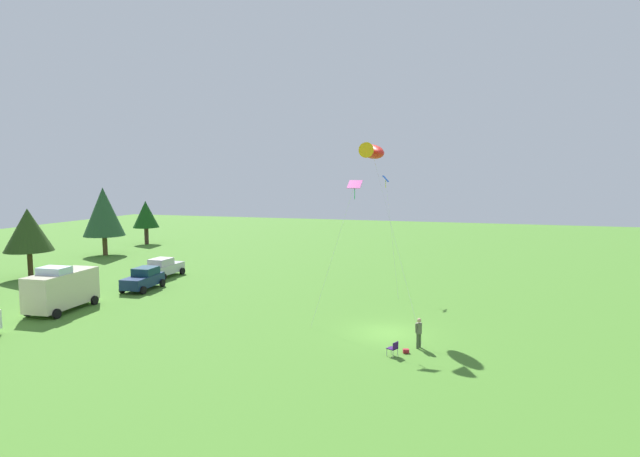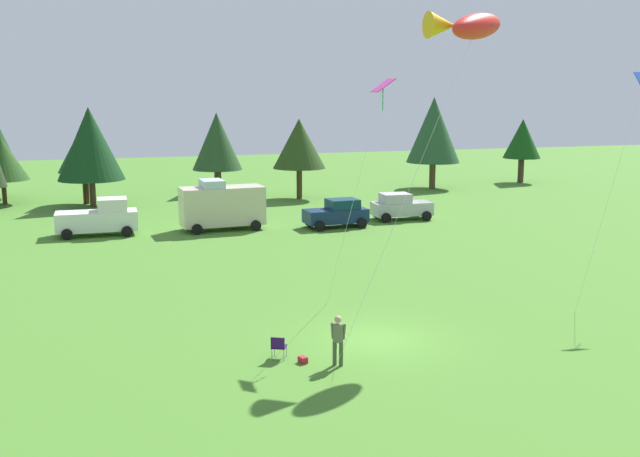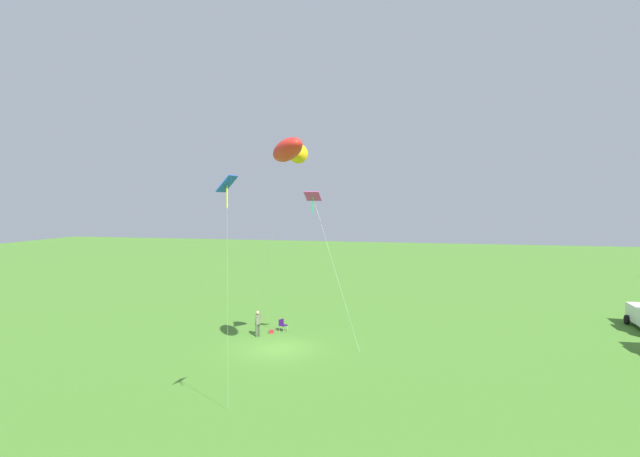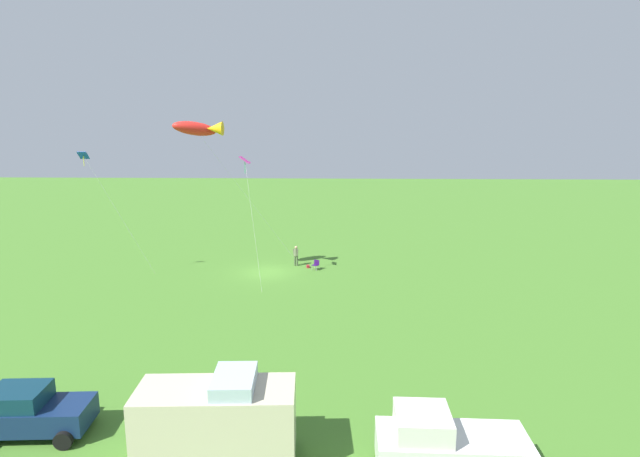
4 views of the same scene
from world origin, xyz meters
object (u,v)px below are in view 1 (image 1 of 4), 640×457
object	(u,v)px
folding_chair	(394,348)
kite_diamond_blue	(386,184)
backpack_on_grass	(406,351)
kite_diamond_rainbow	(354,189)
car_silver_compact	(164,267)
van_camper_beige	(62,288)
car_navy_hatch	(143,279)
kite_large_fish	(371,151)
person_kite_flyer	(419,331)

from	to	relation	value
folding_chair	kite_diamond_blue	xyz separation A→B (m)	(16.95, 3.35, 8.68)
backpack_on_grass	kite_diamond_rainbow	distance (m)	10.70
car_silver_compact	kite_diamond_rainbow	world-z (taller)	kite_diamond_rainbow
backpack_on_grass	kite_diamond_rainbow	bearing A→B (deg)	43.21
van_camper_beige	car_silver_compact	world-z (taller)	van_camper_beige
car_navy_hatch	car_silver_compact	bearing A→B (deg)	12.26
folding_chair	car_navy_hatch	bearing A→B (deg)	3.66
car_navy_hatch	kite_large_fish	bearing A→B (deg)	-98.22
van_camper_beige	kite_diamond_rainbow	distance (m)	22.60
backpack_on_grass	kite_diamond_blue	world-z (taller)	kite_diamond_blue
folding_chair	kite_large_fish	bearing A→B (deg)	-43.63
kite_diamond_rainbow	kite_large_fish	bearing A→B (deg)	-7.58
person_kite_flyer	backpack_on_grass	size ratio (longest dim) A/B	5.44
folding_chair	kite_diamond_blue	bearing A→B (deg)	-52.23
van_camper_beige	kite_diamond_rainbow	bearing A→B (deg)	93.96
kite_diamond_rainbow	kite_diamond_blue	distance (m)	11.92
folding_chair	kite_diamond_rainbow	size ratio (longest dim) A/B	0.09
kite_diamond_rainbow	kite_diamond_blue	size ratio (longest dim) A/B	0.97
van_camper_beige	kite_diamond_rainbow	xyz separation A→B (m)	(2.75, -21.19, 7.36)
kite_diamond_blue	car_navy_hatch	bearing A→B (deg)	109.68
car_silver_compact	kite_diamond_rainbow	bearing A→B (deg)	67.24
person_kite_flyer	car_navy_hatch	world-z (taller)	car_navy_hatch
kite_diamond_rainbow	person_kite_flyer	bearing A→B (deg)	-125.16
person_kite_flyer	kite_diamond_blue	xyz separation A→B (m)	(15.20, 4.52, 8.15)
van_camper_beige	car_silver_compact	bearing A→B (deg)	177.18
folding_chair	backpack_on_grass	bearing A→B (deg)	-103.35
car_navy_hatch	car_silver_compact	distance (m)	5.48
kite_diamond_rainbow	kite_diamond_blue	world-z (taller)	kite_diamond_blue
backpack_on_grass	kite_large_fish	size ratio (longest dim) A/B	0.03
car_silver_compact	kite_large_fish	xyz separation A→B (m)	(-6.67, -21.78, 10.59)
kite_large_fish	backpack_on_grass	bearing A→B (deg)	-154.89
kite_diamond_rainbow	backpack_on_grass	bearing A→B (deg)	-136.79
folding_chair	kite_large_fish	distance (m)	14.22
person_kite_flyer	kite_diamond_rainbow	world-z (taller)	kite_diamond_rainbow
van_camper_beige	car_navy_hatch	size ratio (longest dim) A/B	1.28
kite_large_fish	kite_diamond_blue	world-z (taller)	kite_large_fish
folding_chair	car_silver_compact	size ratio (longest dim) A/B	0.19
van_camper_beige	car_navy_hatch	bearing A→B (deg)	165.95
folding_chair	car_navy_hatch	size ratio (longest dim) A/B	0.19
kite_diamond_blue	kite_diamond_rainbow	bearing A→B (deg)	179.40
car_silver_compact	kite_diamond_blue	xyz separation A→B (m)	(1.87, -21.45, 8.22)
folding_chair	van_camper_beige	world-z (taller)	van_camper_beige
backpack_on_grass	kite_large_fish	world-z (taller)	kite_large_fish
car_navy_hatch	kite_diamond_rainbow	size ratio (longest dim) A/B	0.45
kite_diamond_rainbow	car_silver_compact	bearing A→B (deg)	64.76
backpack_on_grass	car_navy_hatch	world-z (taller)	car_navy_hatch
car_silver_compact	kite_diamond_blue	world-z (taller)	kite_diamond_blue
car_silver_compact	folding_chair	bearing A→B (deg)	61.18
folding_chair	car_silver_compact	bearing A→B (deg)	-4.72
folding_chair	backpack_on_grass	size ratio (longest dim) A/B	2.56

